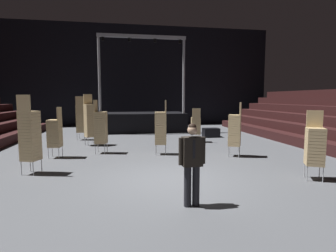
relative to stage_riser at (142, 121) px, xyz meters
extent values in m
cube|color=#515459|center=(0.00, -10.84, -0.76)|extent=(22.00, 30.00, 0.10)
cube|color=black|center=(0.00, 4.16, 3.29)|extent=(22.00, 0.30, 8.00)
cube|color=black|center=(0.00, 0.03, -0.10)|extent=(5.70, 2.88, 1.23)
cylinder|color=#9EA0A8|center=(-2.60, -1.16, 2.87)|extent=(0.16, 0.16, 4.71)
cylinder|color=#9EA0A8|center=(2.60, -1.16, 2.87)|extent=(0.16, 0.16, 4.71)
cube|color=#9EA0A8|center=(0.00, -1.16, 5.22)|extent=(5.40, 0.20, 0.20)
cylinder|color=black|center=(-2.35, -1.16, 5.00)|extent=(0.18, 0.18, 0.22)
cylinder|color=black|center=(-0.78, -1.16, 5.00)|extent=(0.18, 0.18, 0.22)
cylinder|color=black|center=(0.78, -1.16, 5.00)|extent=(0.18, 0.18, 0.22)
cylinder|color=black|center=(2.35, -1.16, 5.00)|extent=(0.18, 0.18, 0.22)
cylinder|color=black|center=(0.21, -12.78, -0.29)|extent=(0.15, 0.15, 0.84)
cylinder|color=black|center=(0.03, -12.80, -0.29)|extent=(0.15, 0.15, 0.84)
cube|color=silver|center=(0.12, -12.85, 0.43)|extent=(0.19, 0.11, 0.60)
cube|color=black|center=(0.12, -12.79, 0.43)|extent=(0.42, 0.26, 0.60)
cube|color=black|center=(0.13, -12.91, 0.50)|extent=(0.06, 0.02, 0.38)
cylinder|color=black|center=(0.35, -12.77, 0.44)|extent=(0.10, 0.10, 0.55)
cylinder|color=black|center=(-0.11, -12.81, 0.44)|extent=(0.10, 0.10, 0.55)
sphere|color=#DBAD89|center=(0.12, -12.79, 0.87)|extent=(0.20, 0.20, 0.20)
sphere|color=black|center=(0.12, -12.79, 0.92)|extent=(0.16, 0.16, 0.16)
cylinder|color=#B2B5BA|center=(3.93, -11.86, -0.51)|extent=(0.02, 0.02, 0.40)
cylinder|color=#B2B5BA|center=(3.59, -11.69, -0.51)|extent=(0.02, 0.02, 0.40)
cylinder|color=#B2B5BA|center=(4.09, -11.52, -0.51)|extent=(0.02, 0.02, 0.40)
cylinder|color=#B2B5BA|center=(3.75, -11.35, -0.51)|extent=(0.02, 0.02, 0.40)
cube|color=tan|center=(3.84, -11.60, -0.27)|extent=(0.59, 0.59, 0.08)
cube|color=tan|center=(3.84, -11.60, -0.18)|extent=(0.59, 0.59, 0.08)
cube|color=tan|center=(3.84, -11.60, -0.10)|extent=(0.59, 0.59, 0.08)
cube|color=tan|center=(3.84, -11.60, -0.01)|extent=(0.59, 0.59, 0.08)
cube|color=tan|center=(3.84, -11.60, 0.07)|extent=(0.59, 0.59, 0.08)
cube|color=tan|center=(3.84, -11.60, 0.16)|extent=(0.59, 0.59, 0.08)
cube|color=tan|center=(3.84, -11.60, 0.24)|extent=(0.59, 0.59, 0.08)
cube|color=tan|center=(3.84, -11.60, 0.33)|extent=(0.59, 0.59, 0.08)
cube|color=tan|center=(3.84, -11.60, 0.41)|extent=(0.59, 0.59, 0.08)
cube|color=tan|center=(3.84, -11.60, 0.50)|extent=(0.59, 0.59, 0.08)
cube|color=tan|center=(3.84, -11.60, 0.58)|extent=(0.59, 0.59, 0.08)
cube|color=tan|center=(3.84, -11.60, 0.67)|extent=(0.59, 0.59, 0.08)
cube|color=tan|center=(3.93, -11.43, 0.94)|extent=(0.39, 0.22, 0.46)
cylinder|color=#B2B5BA|center=(-3.96, -7.74, -0.51)|extent=(0.02, 0.02, 0.40)
cylinder|color=#B2B5BA|center=(-3.91, -7.36, -0.51)|extent=(0.02, 0.02, 0.40)
cylinder|color=#B2B5BA|center=(-3.58, -7.78, -0.51)|extent=(0.02, 0.02, 0.40)
cylinder|color=#B2B5BA|center=(-3.54, -7.41, -0.51)|extent=(0.02, 0.02, 0.40)
cube|color=tan|center=(-3.75, -7.57, -0.27)|extent=(0.49, 0.49, 0.08)
cube|color=tan|center=(-3.75, -7.57, -0.18)|extent=(0.49, 0.49, 0.08)
cube|color=tan|center=(-3.75, -7.57, -0.10)|extent=(0.49, 0.49, 0.08)
cube|color=tan|center=(-3.75, -7.57, -0.01)|extent=(0.49, 0.49, 0.08)
cube|color=tan|center=(-3.75, -7.57, 0.07)|extent=(0.49, 0.49, 0.08)
cube|color=tan|center=(-3.75, -7.57, 0.16)|extent=(0.49, 0.49, 0.08)
cube|color=tan|center=(-3.75, -7.57, 0.24)|extent=(0.49, 0.49, 0.08)
cube|color=tan|center=(-3.75, -7.57, 0.33)|extent=(0.49, 0.49, 0.08)
cube|color=tan|center=(-3.75, -7.57, 0.41)|extent=(0.49, 0.49, 0.08)
cube|color=tan|center=(-3.75, -7.57, 0.50)|extent=(0.49, 0.49, 0.08)
cube|color=tan|center=(-3.75, -7.57, 0.58)|extent=(0.49, 0.49, 0.08)
cube|color=tan|center=(-3.75, -7.57, 0.67)|extent=(0.49, 0.49, 0.08)
cube|color=tan|center=(-3.55, -7.60, 0.94)|extent=(0.10, 0.41, 0.46)
cylinder|color=#B2B5BA|center=(-2.51, -5.16, -0.51)|extent=(0.02, 0.02, 0.40)
cylinder|color=#B2B5BA|center=(-2.85, -5.33, -0.51)|extent=(0.02, 0.02, 0.40)
cylinder|color=#B2B5BA|center=(-2.68, -4.82, -0.51)|extent=(0.02, 0.02, 0.40)
cylinder|color=#B2B5BA|center=(-3.02, -5.00, -0.51)|extent=(0.02, 0.02, 0.40)
cube|color=tan|center=(-2.76, -5.08, -0.27)|extent=(0.59, 0.59, 0.08)
cube|color=tan|center=(-2.76, -5.08, -0.18)|extent=(0.59, 0.59, 0.08)
cube|color=tan|center=(-2.76, -5.08, -0.10)|extent=(0.59, 0.59, 0.08)
cube|color=tan|center=(-2.76, -5.08, -0.01)|extent=(0.59, 0.59, 0.08)
cube|color=tan|center=(-2.76, -5.08, 0.07)|extent=(0.59, 0.59, 0.08)
cube|color=tan|center=(-2.76, -5.08, 0.16)|extent=(0.59, 0.59, 0.08)
cube|color=tan|center=(-2.76, -5.08, 0.24)|extent=(0.59, 0.59, 0.08)
cube|color=tan|center=(-2.76, -5.08, 0.33)|extent=(0.59, 0.59, 0.08)
cube|color=tan|center=(-2.76, -5.08, 0.41)|extent=(0.59, 0.59, 0.08)
cube|color=tan|center=(-2.76, -5.08, 0.50)|extent=(0.59, 0.59, 0.08)
cube|color=tan|center=(-2.76, -5.08, 0.58)|extent=(0.59, 0.59, 0.08)
cube|color=tan|center=(-2.76, -5.08, 0.67)|extent=(0.59, 0.59, 0.08)
cube|color=tan|center=(-2.76, -5.08, 0.75)|extent=(0.59, 0.59, 0.08)
cube|color=tan|center=(-2.76, -5.08, 0.84)|extent=(0.59, 0.59, 0.08)
cube|color=tan|center=(-2.76, -5.08, 0.92)|extent=(0.59, 0.59, 0.08)
cube|color=tan|center=(-2.76, -5.08, 1.01)|extent=(0.59, 0.59, 0.08)
cube|color=tan|center=(-2.76, -5.08, 1.09)|extent=(0.59, 0.59, 0.08)
cube|color=tan|center=(-2.76, -5.08, 1.18)|extent=(0.59, 0.59, 0.08)
cube|color=tan|center=(-2.85, -4.91, 1.45)|extent=(0.38, 0.23, 0.46)
cylinder|color=#B2B5BA|center=(2.66, -8.53, -0.51)|extent=(0.02, 0.02, 0.40)
cylinder|color=#B2B5BA|center=(2.84, -8.20, -0.51)|extent=(0.02, 0.02, 0.40)
cylinder|color=#B2B5BA|center=(2.99, -8.72, -0.51)|extent=(0.02, 0.02, 0.40)
cylinder|color=#B2B5BA|center=(3.17, -8.38, -0.51)|extent=(0.02, 0.02, 0.40)
cube|color=tan|center=(2.91, -8.46, -0.27)|extent=(0.60, 0.60, 0.08)
cube|color=tan|center=(2.91, -8.46, -0.18)|extent=(0.60, 0.60, 0.08)
cube|color=tan|center=(2.91, -8.46, -0.10)|extent=(0.60, 0.60, 0.08)
cube|color=tan|center=(2.91, -8.46, -0.01)|extent=(0.60, 0.60, 0.08)
cube|color=tan|center=(2.91, -8.46, 0.07)|extent=(0.60, 0.60, 0.08)
cube|color=tan|center=(2.91, -8.46, 0.16)|extent=(0.60, 0.60, 0.08)
cube|color=tan|center=(2.91, -8.46, 0.24)|extent=(0.60, 0.60, 0.08)
cube|color=tan|center=(2.91, -8.46, 0.33)|extent=(0.60, 0.60, 0.08)
cube|color=tan|center=(2.91, -8.46, 0.41)|extent=(0.60, 0.60, 0.08)
cube|color=tan|center=(2.91, -8.46, 0.50)|extent=(0.60, 0.60, 0.08)
cube|color=tan|center=(2.91, -8.46, 0.58)|extent=(0.60, 0.60, 0.08)
cube|color=tan|center=(2.91, -8.46, 0.67)|extent=(0.60, 0.60, 0.08)
cube|color=tan|center=(2.91, -8.46, 0.75)|extent=(0.60, 0.60, 0.08)
cube|color=tan|center=(2.91, -8.46, 0.84)|extent=(0.60, 0.60, 0.08)
cube|color=tan|center=(3.09, -8.55, 1.11)|extent=(0.24, 0.38, 0.46)
cylinder|color=#B2B5BA|center=(-4.03, -9.47, -0.51)|extent=(0.02, 0.02, 0.40)
cylinder|color=#B2B5BA|center=(-3.67, -9.59, -0.51)|extent=(0.02, 0.02, 0.40)
cylinder|color=#B2B5BA|center=(-4.16, -9.83, -0.51)|extent=(0.02, 0.02, 0.40)
cylinder|color=#B2B5BA|center=(-3.80, -9.95, -0.51)|extent=(0.02, 0.02, 0.40)
cube|color=tan|center=(-3.91, -9.71, -0.27)|extent=(0.56, 0.56, 0.08)
cube|color=tan|center=(-3.91, -9.71, -0.18)|extent=(0.56, 0.56, 0.08)
cube|color=tan|center=(-3.91, -9.71, -0.10)|extent=(0.56, 0.56, 0.08)
cube|color=tan|center=(-3.91, -9.71, -0.01)|extent=(0.56, 0.56, 0.08)
cube|color=tan|center=(-3.91, -9.71, 0.07)|extent=(0.56, 0.56, 0.08)
cube|color=tan|center=(-3.91, -9.71, 0.16)|extent=(0.56, 0.56, 0.08)
cube|color=tan|center=(-3.91, -9.71, 0.24)|extent=(0.56, 0.56, 0.08)
cube|color=tan|center=(-3.91, -9.71, 0.33)|extent=(0.56, 0.56, 0.08)
cube|color=tan|center=(-3.91, -9.71, 0.41)|extent=(0.56, 0.56, 0.08)
cube|color=tan|center=(-3.91, -9.71, 0.50)|extent=(0.56, 0.56, 0.08)
cube|color=tan|center=(-3.91, -9.71, 0.58)|extent=(0.56, 0.56, 0.08)
cube|color=tan|center=(-3.91, -9.71, 0.67)|extent=(0.56, 0.56, 0.08)
cube|color=tan|center=(-3.91, -9.71, 0.75)|extent=(0.56, 0.56, 0.08)
cube|color=tan|center=(-3.91, -9.71, 0.84)|extent=(0.56, 0.56, 0.08)
cube|color=tan|center=(-3.91, -9.71, 0.92)|extent=(0.56, 0.56, 0.08)
cube|color=tan|center=(-3.91, -9.71, 1.01)|extent=(0.56, 0.56, 0.08)
cube|color=tan|center=(-3.91, -9.71, 1.09)|extent=(0.56, 0.56, 0.08)
cube|color=tan|center=(-3.98, -9.89, 1.36)|extent=(0.40, 0.18, 0.46)
cylinder|color=#B2B5BA|center=(2.20, -4.78, -0.51)|extent=(0.02, 0.02, 0.40)
cylinder|color=#B2B5BA|center=(2.57, -4.83, -0.51)|extent=(0.02, 0.02, 0.40)
cylinder|color=#B2B5BA|center=(2.14, -5.15, -0.51)|extent=(0.02, 0.02, 0.40)
cylinder|color=#B2B5BA|center=(2.52, -5.21, -0.51)|extent=(0.02, 0.02, 0.40)
cube|color=tan|center=(2.36, -4.99, -0.27)|extent=(0.50, 0.50, 0.08)
cube|color=tan|center=(2.36, -4.99, -0.18)|extent=(0.50, 0.50, 0.08)
cube|color=tan|center=(2.36, -4.99, -0.10)|extent=(0.50, 0.50, 0.08)
cube|color=tan|center=(2.36, -4.99, -0.01)|extent=(0.50, 0.50, 0.08)
cube|color=tan|center=(2.36, -4.99, 0.07)|extent=(0.50, 0.50, 0.08)
cube|color=tan|center=(2.36, -4.99, 0.16)|extent=(0.50, 0.50, 0.08)
cube|color=tan|center=(2.36, -4.99, 0.24)|extent=(0.50, 0.50, 0.08)
cube|color=tan|center=(2.36, -4.99, 0.33)|extent=(0.50, 0.50, 0.08)
cube|color=tan|center=(2.36, -4.99, 0.41)|extent=(0.50, 0.50, 0.08)
cube|color=tan|center=(2.36, -4.99, 0.50)|extent=(0.50, 0.50, 0.08)
cube|color=tan|center=(2.33, -5.19, 0.77)|extent=(0.41, 0.11, 0.46)
cylinder|color=#B2B5BA|center=(-1.90, -6.88, -0.51)|extent=(0.02, 0.02, 0.40)
cylinder|color=#B2B5BA|center=(-1.98, -7.25, -0.51)|extent=(0.02, 0.02, 0.40)
cylinder|color=#B2B5BA|center=(-2.27, -6.80, -0.51)|extent=(0.02, 0.02, 0.40)
cylinder|color=#B2B5BA|center=(-2.35, -7.17, -0.51)|extent=(0.02, 0.02, 0.40)
cube|color=tan|center=(-2.13, -7.02, -0.27)|extent=(0.52, 0.52, 0.08)
cube|color=tan|center=(-2.13, -7.02, -0.18)|extent=(0.52, 0.52, 0.08)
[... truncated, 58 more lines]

